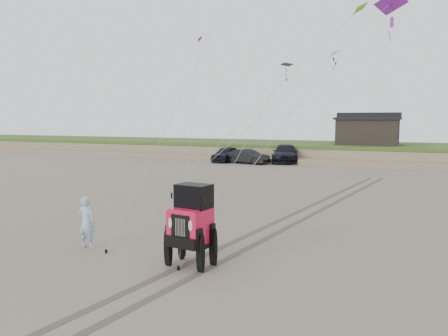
{
  "coord_description": "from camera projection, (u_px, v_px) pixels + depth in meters",
  "views": [
    {
      "loc": [
        6.63,
        -11.19,
        4.31
      ],
      "look_at": [
        0.39,
        3.0,
        2.6
      ],
      "focal_mm": 35.0,
      "sensor_mm": 36.0,
      "label": 1
    }
  ],
  "objects": [
    {
      "name": "ground",
      "position": [
        173.0,
        262.0,
        13.31
      ],
      "size": [
        160.0,
        160.0,
        0.0
      ],
      "primitive_type": "plane",
      "color": "#6B6054",
      "rests_on": "ground"
    },
    {
      "name": "dune_ridge",
      "position": [
        349.0,
        152.0,
        47.34
      ],
      "size": [
        160.0,
        14.25,
        1.73
      ],
      "color": "#7A6B54",
      "rests_on": "ground"
    },
    {
      "name": "cabin",
      "position": [
        368.0,
        130.0,
        45.82
      ],
      "size": [
        6.4,
        5.4,
        3.35
      ],
      "color": "black",
      "rests_on": "dune_ridge"
    },
    {
      "name": "truck_a",
      "position": [
        226.0,
        154.0,
        45.15
      ],
      "size": [
        1.89,
        4.63,
        1.57
      ],
      "primitive_type": "imported",
      "rotation": [
        0.0,
        0.0,
        -0.01
      ],
      "color": "black",
      "rests_on": "ground"
    },
    {
      "name": "truck_b",
      "position": [
        248.0,
        156.0,
        43.08
      ],
      "size": [
        4.58,
        2.36,
        1.44
      ],
      "primitive_type": "imported",
      "rotation": [
        0.0,
        0.0,
        1.37
      ],
      "color": "black",
      "rests_on": "ground"
    },
    {
      "name": "truck_c",
      "position": [
        285.0,
        154.0,
        44.37
      ],
      "size": [
        3.94,
        6.63,
        1.8
      ],
      "primitive_type": "imported",
      "rotation": [
        0.0,
        0.0,
        0.24
      ],
      "color": "black",
      "rests_on": "ground"
    },
    {
      "name": "jeep",
      "position": [
        191.0,
        234.0,
        12.86
      ],
      "size": [
        2.8,
        5.42,
        1.94
      ],
      "primitive_type": null,
      "rotation": [
        0.0,
        0.0,
        -0.11
      ],
      "color": "red",
      "rests_on": "ground"
    },
    {
      "name": "man",
      "position": [
        87.0,
        222.0,
        14.71
      ],
      "size": [
        0.66,
        0.45,
        1.77
      ],
      "primitive_type": "imported",
      "rotation": [
        0.0,
        0.0,
        3.18
      ],
      "color": "#91B5E0",
      "rests_on": "ground"
    },
    {
      "name": "kite_flock",
      "position": [
        349.0,
        8.0,
        19.5
      ],
      "size": [
        10.19,
        4.98,
        4.87
      ],
      "color": "#82DE27",
      "rests_on": "ground"
    },
    {
      "name": "stake_main",
      "position": [
        106.0,
        251.0,
        14.18
      ],
      "size": [
        0.08,
        0.08,
        0.12
      ],
      "primitive_type": "cylinder",
      "color": "black",
      "rests_on": "ground"
    },
    {
      "name": "stake_aux",
      "position": [
        178.0,
        268.0,
        12.57
      ],
      "size": [
        0.08,
        0.08,
        0.12
      ],
      "primitive_type": "cylinder",
      "color": "black",
      "rests_on": "ground"
    },
    {
      "name": "tire_tracks",
      "position": [
        301.0,
        215.0,
        19.79
      ],
      "size": [
        5.22,
        29.74,
        0.01
      ],
      "color": "#4C443D",
      "rests_on": "ground"
    }
  ]
}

